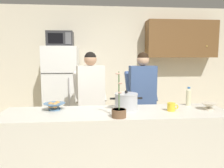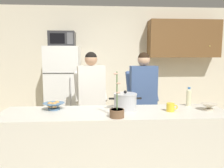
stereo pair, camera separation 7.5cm
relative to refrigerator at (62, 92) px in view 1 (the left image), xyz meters
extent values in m
cube|color=beige|center=(0.87, 0.45, 0.43)|extent=(6.00, 0.12, 2.60)
cube|color=brown|center=(2.47, 0.22, 1.05)|extent=(1.47, 0.34, 0.76)
sphere|color=gold|center=(2.95, 0.05, 0.90)|extent=(0.03, 0.03, 0.03)
cube|color=silver|center=(0.87, -1.85, -0.41)|extent=(2.59, 0.68, 0.92)
cube|color=white|center=(0.00, 0.00, 0.00)|extent=(0.64, 0.64, 1.74)
cube|color=#333333|center=(0.00, -0.32, 0.38)|extent=(0.63, 0.01, 0.01)
cylinder|color=#B2B2B7|center=(0.18, -0.35, -0.09)|extent=(0.02, 0.02, 0.78)
cube|color=#2D2D30|center=(0.00, -0.02, 1.01)|extent=(0.48, 0.36, 0.28)
cube|color=black|center=(-0.06, -0.20, 1.01)|extent=(0.26, 0.01, 0.18)
cube|color=#59595B|center=(0.17, -0.20, 1.01)|extent=(0.11, 0.01, 0.21)
cylinder|color=black|center=(0.64, -0.93, -0.48)|extent=(0.11, 0.11, 0.79)
cylinder|color=black|center=(0.50, -0.95, -0.48)|extent=(0.11, 0.11, 0.79)
cube|color=white|center=(0.57, -0.94, 0.23)|extent=(0.44, 0.27, 0.62)
sphere|color=tan|center=(0.57, -0.94, 0.63)|extent=(0.19, 0.19, 0.19)
sphere|color=black|center=(0.57, -0.94, 0.66)|extent=(0.18, 0.18, 0.18)
cylinder|color=white|center=(0.75, -0.78, 0.21)|extent=(0.15, 0.38, 0.48)
cylinder|color=white|center=(0.35, -0.86, 0.21)|extent=(0.15, 0.38, 0.48)
cylinder|color=#726656|center=(1.45, -0.94, -0.48)|extent=(0.11, 0.11, 0.78)
cylinder|color=#726656|center=(1.31, -0.94, -0.48)|extent=(0.11, 0.11, 0.78)
cube|color=#3F598C|center=(1.38, -0.94, 0.22)|extent=(0.41, 0.21, 0.62)
sphere|color=#D8A884|center=(1.38, -0.94, 0.63)|extent=(0.19, 0.19, 0.19)
sphere|color=black|center=(1.38, -0.94, 0.65)|extent=(0.18, 0.18, 0.18)
cylinder|color=#3F598C|center=(1.58, -0.82, 0.20)|extent=(0.09, 0.37, 0.48)
cylinder|color=#3F598C|center=(1.17, -0.83, 0.20)|extent=(0.09, 0.37, 0.48)
cylinder|color=silver|center=(0.99, -1.75, 0.14)|extent=(0.27, 0.27, 0.18)
cylinder|color=silver|center=(0.99, -1.75, 0.23)|extent=(0.27, 0.27, 0.02)
sphere|color=black|center=(0.99, -1.75, 0.26)|extent=(0.04, 0.04, 0.04)
cube|color=black|center=(0.83, -1.75, 0.18)|extent=(0.06, 0.02, 0.02)
cube|color=black|center=(1.16, -1.75, 0.18)|extent=(0.06, 0.02, 0.02)
cylinder|color=yellow|center=(1.50, -1.87, 0.10)|extent=(0.09, 0.09, 0.10)
torus|color=yellow|center=(1.55, -1.87, 0.10)|extent=(0.06, 0.01, 0.06)
cylinder|color=#4C7299|center=(0.15, -1.70, 0.06)|extent=(0.14, 0.14, 0.02)
cone|color=#4C7299|center=(0.15, -1.70, 0.10)|extent=(0.25, 0.25, 0.06)
sphere|color=tan|center=(0.12, -1.73, 0.11)|extent=(0.07, 0.07, 0.07)
sphere|color=tan|center=(0.19, -1.67, 0.11)|extent=(0.07, 0.07, 0.07)
sphere|color=tan|center=(0.17, -1.75, 0.11)|extent=(0.07, 0.07, 0.07)
cylinder|color=beige|center=(1.96, -1.85, 0.06)|extent=(0.10, 0.10, 0.02)
cone|color=beige|center=(1.96, -1.85, 0.10)|extent=(0.19, 0.19, 0.06)
cylinder|color=beige|center=(1.82, -1.61, 0.15)|extent=(0.06, 0.06, 0.20)
cone|color=beige|center=(1.82, -1.61, 0.26)|extent=(0.06, 0.06, 0.03)
cylinder|color=#3372BF|center=(1.82, -1.61, 0.28)|extent=(0.04, 0.04, 0.02)
cylinder|color=brown|center=(0.87, -2.08, 0.09)|extent=(0.15, 0.15, 0.09)
cylinder|color=#38281E|center=(0.87, -2.08, 0.13)|extent=(0.14, 0.14, 0.01)
cylinder|color=#4C7238|center=(0.87, -2.08, 0.33)|extent=(0.01, 0.04, 0.38)
ellipsoid|color=#D8A58C|center=(0.88, -2.09, 0.31)|extent=(0.04, 0.03, 0.02)
ellipsoid|color=#D8A58C|center=(0.88, -2.09, 0.40)|extent=(0.04, 0.03, 0.02)
ellipsoid|color=#D8A58C|center=(0.85, -2.09, 0.50)|extent=(0.04, 0.03, 0.02)
camera|label=1|loc=(0.60, -4.19, 0.65)|focal=34.20mm
camera|label=2|loc=(0.68, -4.20, 0.65)|focal=34.20mm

